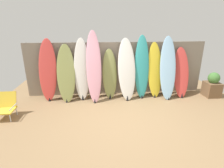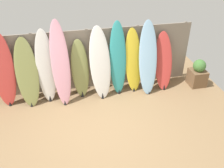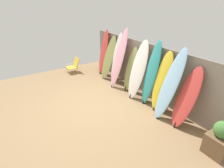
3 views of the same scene
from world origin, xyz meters
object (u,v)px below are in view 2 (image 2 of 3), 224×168
at_px(surfboard_olive_1, 27,73).
at_px(surfboard_white_2, 46,67).
at_px(surfboard_olive_4, 80,69).
at_px(surfboard_white_5, 100,64).
at_px(surfboard_skyblue_8, 148,58).
at_px(surfboard_red_9, 163,62).
at_px(surfboard_red_0, 3,71).
at_px(surfboard_teal_6, 118,59).
at_px(planter_box, 198,74).
at_px(surfboard_pink_3, 60,64).
at_px(surfboard_yellow_7, 133,61).

bearing_deg(surfboard_olive_1, surfboard_white_2, 6.79).
distance_m(surfboard_olive_4, surfboard_white_5, 0.59).
distance_m(surfboard_skyblue_8, surfboard_red_9, 0.55).
xyz_separation_m(surfboard_olive_4, surfboard_skyblue_8, (1.90, -0.14, 0.21)).
relative_size(surfboard_red_0, surfboard_red_9, 1.19).
bearing_deg(surfboard_red_9, surfboard_olive_1, -179.95).
bearing_deg(surfboard_teal_6, surfboard_olive_1, -178.88).
relative_size(surfboard_olive_1, surfboard_red_9, 1.09).
distance_m(surfboard_olive_1, planter_box, 4.90).
bearing_deg(surfboard_teal_6, surfboard_white_2, 179.69).
xyz_separation_m(surfboard_olive_1, surfboard_white_2, (0.49, 0.06, 0.09)).
bearing_deg(surfboard_pink_3, surfboard_red_0, 173.48).
distance_m(surfboard_olive_1, surfboard_yellow_7, 2.91).
bearing_deg(surfboard_white_5, surfboard_red_9, 1.51).
bearing_deg(surfboard_yellow_7, surfboard_red_0, 179.59).
height_order(surfboard_red_0, surfboard_white_5, surfboard_white_5).
distance_m(surfboard_olive_1, surfboard_skyblue_8, 3.30).
bearing_deg(surfboard_pink_3, surfboard_white_5, 2.05).
bearing_deg(surfboard_red_9, surfboard_red_0, 178.95).
xyz_separation_m(surfboard_teal_6, surfboard_yellow_7, (0.45, 0.01, -0.12)).
bearing_deg(surfboard_skyblue_8, surfboard_white_2, 177.54).
bearing_deg(surfboard_red_0, planter_box, -2.86).
height_order(surfboard_pink_3, surfboard_olive_4, surfboard_pink_3).
xyz_separation_m(surfboard_red_0, surfboard_white_2, (1.07, -0.02, -0.01)).
bearing_deg(surfboard_red_9, surfboard_pink_3, -178.30).
distance_m(surfboard_olive_4, surfboard_skyblue_8, 1.92).
xyz_separation_m(surfboard_white_2, surfboard_teal_6, (1.96, -0.01, 0.05)).
height_order(surfboard_white_2, planter_box, surfboard_white_2).
bearing_deg(surfboard_pink_3, surfboard_olive_4, 17.91).
bearing_deg(surfboard_skyblue_8, surfboard_olive_4, 175.73).
xyz_separation_m(surfboard_red_0, surfboard_olive_4, (1.97, -0.00, -0.18)).
bearing_deg(surfboard_red_0, surfboard_skyblue_8, -2.14).
relative_size(surfboard_olive_4, surfboard_skyblue_8, 0.80).
relative_size(surfboard_red_0, surfboard_olive_1, 1.10).
distance_m(surfboard_olive_1, surfboard_olive_4, 1.40).
distance_m(surfboard_red_0, surfboard_white_5, 2.52).
distance_m(surfboard_pink_3, surfboard_skyblue_8, 2.41).
bearing_deg(surfboard_pink_3, surfboard_yellow_7, 4.02).
relative_size(surfboard_olive_1, surfboard_pink_3, 0.81).
height_order(surfboard_red_0, surfboard_teal_6, surfboard_teal_6).
bearing_deg(surfboard_teal_6, surfboard_olive_4, 178.25).
bearing_deg(surfboard_teal_6, planter_box, -5.58).
height_order(surfboard_skyblue_8, surfboard_red_9, surfboard_skyblue_8).
bearing_deg(surfboard_white_5, surfboard_red_0, 177.06).
distance_m(surfboard_yellow_7, surfboard_skyblue_8, 0.42).
distance_m(surfboard_teal_6, surfboard_red_9, 1.37).
height_order(surfboard_white_5, surfboard_teal_6, surfboard_teal_6).
distance_m(surfboard_olive_1, surfboard_white_5, 1.94).
relative_size(surfboard_yellow_7, planter_box, 2.16).
distance_m(surfboard_olive_4, surfboard_teal_6, 1.09).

